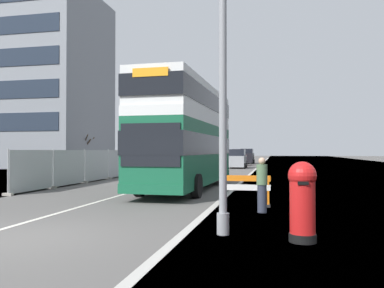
# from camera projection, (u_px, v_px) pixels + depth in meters

# --- Properties ---
(ground) EXTENTS (140.00, 280.00, 0.10)m
(ground) POSITION_uv_depth(u_px,v_px,m) (48.00, 241.00, 8.64)
(ground) COLOR #565451
(double_decker_bus) EXTENTS (2.98, 11.33, 5.14)m
(double_decker_bus) POSITION_uv_depth(u_px,v_px,m) (188.00, 135.00, 19.62)
(double_decker_bus) COLOR #145638
(double_decker_bus) RESTS_ON ground
(lamppost_foreground) EXTENTS (0.29, 0.70, 8.13)m
(lamppost_foreground) POSITION_uv_depth(u_px,v_px,m) (223.00, 69.00, 9.10)
(lamppost_foreground) COLOR gray
(lamppost_foreground) RESTS_ON ground
(red_pillar_postbox) EXTENTS (0.60, 0.60, 1.71)m
(red_pillar_postbox) POSITION_uv_depth(u_px,v_px,m) (302.00, 198.00, 8.32)
(red_pillar_postbox) COLOR black
(red_pillar_postbox) RESTS_ON ground
(roadworks_barrier) EXTENTS (1.69, 0.50, 1.07)m
(roadworks_barrier) POSITION_uv_depth(u_px,v_px,m) (246.00, 187.00, 13.66)
(roadworks_barrier) COLOR orange
(roadworks_barrier) RESTS_ON ground
(construction_site_fence) EXTENTS (0.44, 27.40, 2.02)m
(construction_site_fence) POSITION_uv_depth(u_px,v_px,m) (127.00, 163.00, 30.06)
(construction_site_fence) COLOR #A8AAAD
(construction_site_fence) RESTS_ON ground
(car_oncoming_near) EXTENTS (2.02, 3.94, 2.11)m
(car_oncoming_near) POSITION_uv_depth(u_px,v_px,m) (168.00, 161.00, 34.48)
(car_oncoming_near) COLOR navy
(car_oncoming_near) RESTS_ON ground
(car_receding_mid) EXTENTS (1.98, 3.94, 2.08)m
(car_receding_mid) POSITION_uv_depth(u_px,v_px,m) (237.00, 159.00, 43.11)
(car_receding_mid) COLOR gray
(car_receding_mid) RESTS_ON ground
(car_receding_far) EXTENTS (1.92, 4.03, 2.13)m
(car_receding_far) POSITION_uv_depth(u_px,v_px,m) (239.00, 158.00, 50.96)
(car_receding_far) COLOR maroon
(car_receding_far) RESTS_ON ground
(car_far_side) EXTENTS (2.06, 4.17, 2.21)m
(car_far_side) POSITION_uv_depth(u_px,v_px,m) (247.00, 157.00, 57.98)
(car_far_side) COLOR black
(car_far_side) RESTS_ON ground
(bare_tree_far_verge_near) EXTENTS (2.23, 2.67, 3.95)m
(bare_tree_far_verge_near) POSITION_uv_depth(u_px,v_px,m) (84.00, 150.00, 44.07)
(bare_tree_far_verge_near) COLOR #4C3D2D
(bare_tree_far_verge_near) RESTS_ON ground
(pedestrian_at_kerb) EXTENTS (0.34, 0.34, 1.73)m
(pedestrian_at_kerb) POSITION_uv_depth(u_px,v_px,m) (262.00, 185.00, 12.26)
(pedestrian_at_kerb) COLOR #2D3342
(pedestrian_at_kerb) RESTS_ON ground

